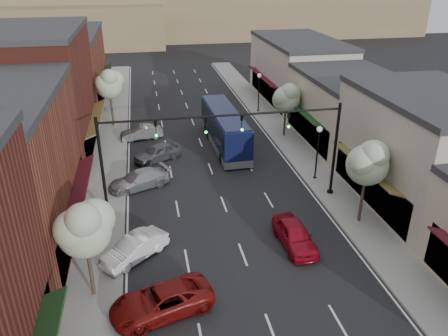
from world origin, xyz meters
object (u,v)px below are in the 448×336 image
lamp_post_far (259,86)px  parked_car_b (135,248)px  tree_right_far (287,97)px  red_hatchback (295,235)px  coach_bus (224,128)px  parked_car_a (161,301)px  signal_mast_right (304,138)px  parked_car_d (157,152)px  tree_left_near (84,227)px  tree_left_far (109,83)px  tree_right_near (369,161)px  parked_car_c (139,180)px  signal_mast_left (138,150)px  parked_car_e (141,133)px  lamp_post_near (318,144)px

lamp_post_far → parked_car_b: 28.89m
tree_right_far → red_hatchback: (-5.08, -17.61, -3.25)m
coach_bus → parked_car_a: bearing=-110.5°
signal_mast_right → parked_car_d: bearing=138.9°
tree_left_near → tree_left_far: (-0.00, 26.00, 0.38)m
tree_right_far → red_hatchback: tree_right_far is taller
tree_left_near → red_hatchback: tree_left_near is taller
tree_right_near → parked_car_c: size_ratio=1.27×
tree_right_near → parked_car_b: 15.07m
tree_left_near → parked_car_a: 5.15m
tree_left_near → signal_mast_left: bearing=71.9°
tree_right_near → red_hatchback: size_ratio=1.37×
parked_car_c → parked_car_e: bearing=155.9°
coach_bus → parked_car_b: coach_bus is taller
signal_mast_left → tree_left_far: 18.14m
tree_right_near → parked_car_d: (-12.56, 12.62, -3.73)m
coach_bus → signal_mast_left: bearing=-127.3°
tree_left_far → coach_bus: 12.93m
parked_car_a → parked_car_e: 23.76m
lamp_post_near → parked_car_b: (-14.00, -7.67, -2.32)m
tree_right_near → parked_car_e: tree_right_near is taller
tree_right_near → tree_right_far: bearing=90.0°
red_hatchback → parked_car_d: bearing=115.1°
red_hatchback → parked_car_e: red_hatchback is taller
parked_car_e → parked_car_c: bearing=-12.5°
coach_bus → parked_car_c: (-7.94, -7.02, -1.11)m
signal_mast_right → parked_car_d: signal_mast_right is taller
lamp_post_far → parked_car_a: lamp_post_far is taller
parked_car_d → lamp_post_far: bearing=103.4°
tree_left_near → tree_left_far: 26.00m
parked_car_c → tree_right_far: bearing=98.2°
tree_right_near → lamp_post_far: 24.11m
tree_right_near → parked_car_a: 14.96m
red_hatchback → parked_car_b: size_ratio=1.04×
signal_mast_left → parked_car_e: size_ratio=2.06×
coach_bus → parked_car_a: coach_bus is taller
signal_mast_left → tree_left_near: size_ratio=1.44×
red_hatchback → signal_mast_right: bearing=64.7°
tree_right_far → lamp_post_far: tree_right_far is taller
tree_right_near → tree_left_far: bearing=127.0°
tree_right_far → parked_car_c: tree_right_far is taller
signal_mast_left → lamp_post_far: signal_mast_left is taller
tree_right_near → coach_bus: (-6.25, 14.77, -2.66)m
coach_bus → red_hatchback: coach_bus is taller
signal_mast_right → tree_left_far: signal_mast_right is taller
lamp_post_far → parked_car_e: size_ratio=1.11×
tree_left_far → coach_bus: bearing=-34.9°
signal_mast_right → parked_car_a: (-10.56, -9.82, -3.92)m
tree_right_far → parked_car_a: 25.71m
parked_car_a → parked_car_d: size_ratio=1.18×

